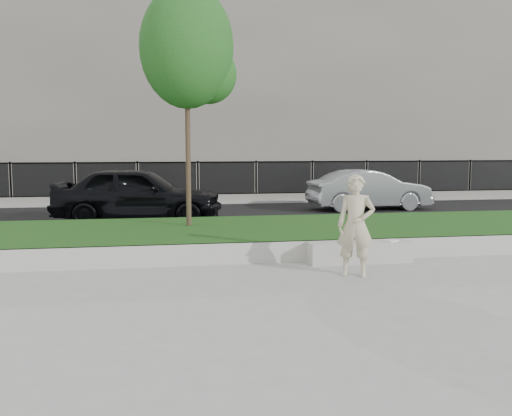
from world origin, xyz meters
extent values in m
plane|color=gray|center=(0.00, 0.00, 0.00)|extent=(90.00, 90.00, 0.00)
cube|color=black|center=(0.00, 3.00, 0.20)|extent=(34.00, 4.00, 0.40)
cube|color=#ACAAA1|center=(0.00, 1.04, 0.20)|extent=(34.00, 0.08, 0.40)
cube|color=black|center=(0.00, 8.50, 0.02)|extent=(34.00, 7.00, 0.04)
cube|color=gray|center=(0.00, 13.00, 0.06)|extent=(34.00, 3.00, 0.12)
cube|color=slate|center=(0.00, 12.00, 0.24)|extent=(32.00, 0.30, 0.24)
cube|color=black|center=(0.00, 12.00, 0.87)|extent=(32.00, 0.04, 1.50)
cube|color=black|center=(0.00, 12.00, 1.57)|extent=(32.00, 0.05, 0.05)
cube|color=black|center=(0.00, 12.00, 0.37)|extent=(32.00, 0.05, 0.05)
cube|color=#67625A|center=(0.00, 20.00, 5.00)|extent=(34.00, 10.00, 10.00)
cube|color=#ACAAA1|center=(1.64, 0.80, 0.20)|extent=(1.95, 0.49, 0.40)
imported|color=#C4B997|center=(1.18, -0.23, 0.86)|extent=(0.74, 0.62, 1.71)
cube|color=white|center=(2.23, 0.71, 0.41)|extent=(0.30, 0.27, 0.03)
cylinder|color=#38281C|center=(-1.40, 3.53, 2.74)|extent=(0.11, 0.11, 4.67)
ellipsoid|color=#1E521B|center=(-1.40, 3.53, 4.33)|extent=(2.06, 2.06, 2.67)
sphere|color=#1E521B|center=(-0.93, 3.71, 3.77)|extent=(1.31, 1.31, 1.31)
imported|color=black|center=(-2.63, 6.89, 0.83)|extent=(4.89, 2.64, 1.58)
imported|color=gray|center=(4.91, 8.89, 0.71)|extent=(4.12, 1.60, 1.34)
camera|label=1|loc=(-2.08, -9.26, 2.19)|focal=40.00mm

